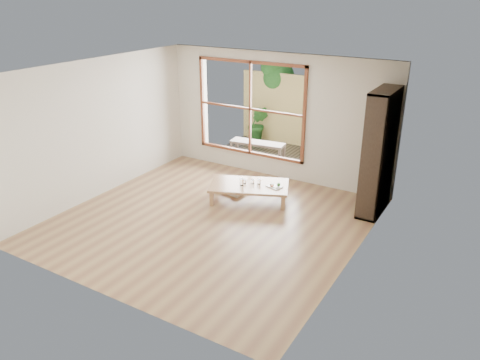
{
  "coord_description": "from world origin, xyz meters",
  "views": [
    {
      "loc": [
        4.16,
        -6.0,
        3.78
      ],
      "look_at": [
        0.17,
        0.7,
        0.55
      ],
      "focal_mm": 35.0,
      "sensor_mm": 36.0,
      "label": 1
    }
  ],
  "objects_px": {
    "bookshelf": "(379,153)",
    "garden_bench": "(258,144)",
    "food_tray": "(275,186)",
    "low_table": "(249,186)"
  },
  "relations": [
    {
      "from": "garden_bench",
      "to": "low_table",
      "type": "bearing_deg",
      "value": -71.96
    },
    {
      "from": "bookshelf",
      "to": "food_tray",
      "type": "distance_m",
      "value": 1.95
    },
    {
      "from": "food_tray",
      "to": "garden_bench",
      "type": "bearing_deg",
      "value": 144.85
    },
    {
      "from": "bookshelf",
      "to": "garden_bench",
      "type": "xyz_separation_m",
      "value": [
        -3.12,
        1.31,
        -0.74
      ]
    },
    {
      "from": "bookshelf",
      "to": "food_tray",
      "type": "relative_size",
      "value": 6.99
    },
    {
      "from": "low_table",
      "to": "garden_bench",
      "type": "bearing_deg",
      "value": 91.48
    },
    {
      "from": "low_table",
      "to": "food_tray",
      "type": "height_order",
      "value": "food_tray"
    },
    {
      "from": "low_table",
      "to": "garden_bench",
      "type": "relative_size",
      "value": 1.27
    },
    {
      "from": "low_table",
      "to": "bookshelf",
      "type": "height_order",
      "value": "bookshelf"
    },
    {
      "from": "food_tray",
      "to": "garden_bench",
      "type": "relative_size",
      "value": 0.24
    }
  ]
}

